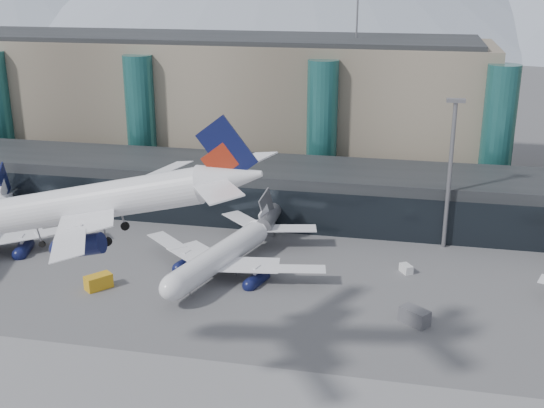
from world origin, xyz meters
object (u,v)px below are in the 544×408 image
at_px(jet_parked_mid, 231,243).
at_px(veh_c, 415,316).
at_px(veh_h, 99,282).
at_px(lightmast_mid, 450,166).
at_px(veh_g, 406,269).
at_px(veh_b, 74,243).
at_px(hero_jet, 125,190).

bearing_deg(jet_parked_mid, veh_c, -97.90).
relative_size(jet_parked_mid, veh_h, 8.91).
distance_m(lightmast_mid, veh_g, 19.24).
relative_size(lightmast_mid, veh_b, 9.16).
bearing_deg(veh_h, lightmast_mid, -23.18).
bearing_deg(veh_g, lightmast_mid, 121.43).
xyz_separation_m(jet_parked_mid, veh_h, (-17.38, -11.58, -3.12)).
distance_m(hero_jet, veh_b, 53.31).
bearing_deg(hero_jet, veh_h, 123.39).
height_order(hero_jet, veh_g, hero_jet).
bearing_deg(veh_g, jet_parked_mid, -114.39).
xyz_separation_m(veh_g, veh_h, (-44.77, -15.22, 0.42)).
bearing_deg(lightmast_mid, veh_b, -167.80).
distance_m(veh_b, veh_g, 55.90).
relative_size(hero_jet, veh_c, 8.18).
distance_m(lightmast_mid, veh_b, 64.78).
bearing_deg(veh_c, jet_parked_mid, -166.46).
bearing_deg(veh_h, veh_b, 77.39).
height_order(veh_g, veh_h, veh_h).
bearing_deg(jet_parked_mid, veh_g, -66.46).
relative_size(hero_jet, veh_h, 8.32).
bearing_deg(veh_c, veh_g, 132.64).
bearing_deg(hero_jet, jet_parked_mid, 88.54).
height_order(jet_parked_mid, veh_h, jet_parked_mid).
xyz_separation_m(jet_parked_mid, veh_g, (27.39, 3.64, -3.54)).
relative_size(hero_jet, jet_parked_mid, 0.93).
xyz_separation_m(hero_jet, veh_g, (27.94, 40.18, -23.70)).
relative_size(hero_jet, veh_g, 14.37).
bearing_deg(jet_parked_mid, veh_h, 139.64).
relative_size(lightmast_mid, veh_h, 6.60).
relative_size(hero_jet, veh_b, 11.55).
bearing_deg(veh_c, veh_b, -157.28).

